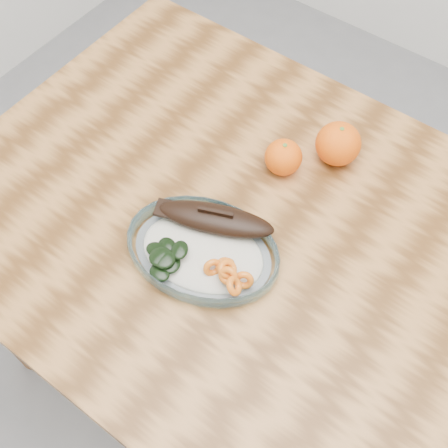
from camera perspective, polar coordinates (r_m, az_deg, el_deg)
The scene contains 5 objects.
ground at distance 1.65m, azimuth 3.10°, elevation -15.09°, with size 3.00×3.00×0.00m, color slate.
dining_table at distance 1.05m, azimuth 4.73°, elevation -4.51°, with size 1.20×0.80×0.75m.
plated_meal at distance 0.93m, azimuth -2.14°, elevation -2.48°, with size 0.57×0.57×0.07m.
orange_left at distance 1.03m, azimuth 6.05°, elevation 6.76°, with size 0.07×0.07×0.07m, color #FA4605.
orange_right at distance 1.05m, azimuth 11.52°, elevation 7.99°, with size 0.08×0.08×0.08m, color #FA4605.
Camera 1 is at (0.22, -0.44, 1.58)m, focal length 45.00 mm.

